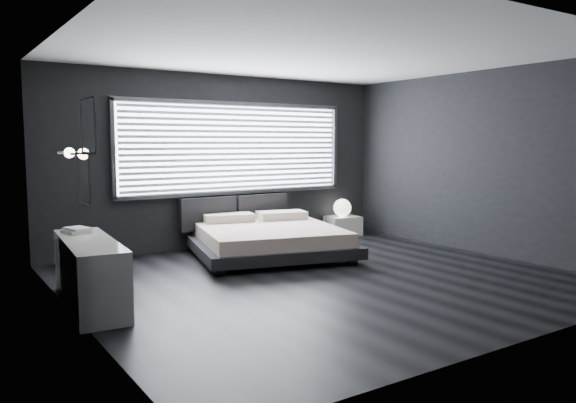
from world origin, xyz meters
TOP-DOWN VIEW (x-y plane):
  - room at (0.00, 0.00)m, footprint 6.04×6.00m
  - window at (0.20, 2.70)m, footprint 4.14×0.09m
  - headboard at (0.13, 2.64)m, footprint 1.96×0.16m
  - sconce_near at (-2.88, 0.05)m, footprint 0.18×0.11m
  - sconce_far at (-2.88, 0.65)m, footprint 0.18×0.11m
  - wall_art_upper at (-2.98, -0.55)m, footprint 0.01×0.48m
  - wall_art_lower at (-2.98, -0.30)m, footprint 0.01×0.48m
  - bed at (0.14, 1.59)m, footprint 2.66×2.58m
  - nightstand at (2.29, 2.50)m, footprint 0.67×0.59m
  - orb_lamp at (2.25, 2.46)m, footprint 0.33×0.33m
  - dresser at (-2.78, 0.39)m, footprint 0.63×1.79m
  - book_stack at (-2.78, 0.92)m, footprint 0.30×0.36m

SIDE VIEW (x-z plane):
  - nightstand at x=2.29m, z-range 0.00..0.35m
  - bed at x=0.14m, z-range -0.02..0.55m
  - dresser at x=-2.78m, z-range 0.00..0.70m
  - orb_lamp at x=2.25m, z-range 0.35..0.67m
  - headboard at x=0.13m, z-range 0.31..0.83m
  - book_stack at x=-2.78m, z-range 0.70..0.76m
  - wall_art_lower at x=-2.98m, z-range 1.14..1.62m
  - room at x=0.00m, z-range 0.00..2.80m
  - sconce_near at x=-2.88m, z-range 1.55..1.66m
  - sconce_far at x=-2.88m, z-range 1.55..1.66m
  - window at x=0.20m, z-range 0.85..2.37m
  - wall_art_upper at x=-2.98m, z-range 1.61..2.09m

